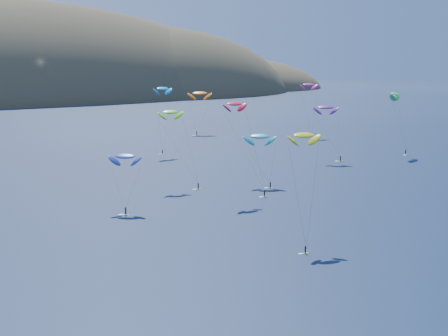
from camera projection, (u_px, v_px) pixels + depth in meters
name	position (u px, v px, depth m)	size (l,w,h in m)	color
ground	(433.00, 316.00, 92.51)	(2800.00, 2800.00, 0.00)	black
island	(1.00, 108.00, 594.67)	(730.00, 300.00, 210.00)	#3D3526
kitesurfer_2	(304.00, 135.00, 129.17)	(10.63, 12.04, 23.90)	#EBFF1C
kitesurfer_3	(170.00, 112.00, 183.95)	(8.43, 12.99, 23.86)	#EBFF1C
kitesurfer_4	(163.00, 89.00, 244.73)	(8.83, 5.97, 27.80)	#EBFF1C
kitesurfer_5	(260.00, 136.00, 186.53)	(10.14, 12.42, 17.00)	#EBFF1C
kitesurfer_6	(326.00, 107.00, 228.95)	(9.69, 10.85, 22.00)	#EBFF1C
kitesurfer_8	(309.00, 85.00, 299.07)	(9.47, 7.99, 27.07)	#EBFF1C
kitesurfer_9	(235.00, 104.00, 168.87)	(10.70, 8.10, 27.33)	#EBFF1C
kitesurfer_10	(125.00, 156.00, 155.84)	(8.78, 10.96, 15.67)	#EBFF1C
kitesurfer_11	(200.00, 93.00, 310.63)	(13.79, 14.70, 23.01)	#EBFF1C
kitesurfer_13	(395.00, 94.00, 242.85)	(9.91, 9.60, 26.06)	#EBFF1C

